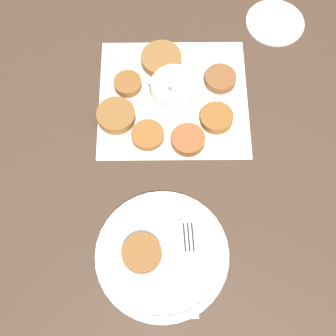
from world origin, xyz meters
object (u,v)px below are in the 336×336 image
object	(u,v)px
sauce_bowl	(173,93)
extra_saucer	(275,22)
fritter_on_plate	(142,253)
fork	(190,256)
serving_plate	(162,255)

from	to	relation	value
sauce_bowl	extra_saucer	world-z (taller)	sauce_bowl
fritter_on_plate	extra_saucer	xyz separation A→B (m)	(-0.19, -0.56, -0.02)
fork	extra_saucer	distance (m)	0.56
fritter_on_plate	extra_saucer	size ratio (longest dim) A/B	0.54
sauce_bowl	fork	bearing A→B (deg)	104.65
serving_plate	extra_saucer	size ratio (longest dim) A/B	1.83
sauce_bowl	serving_plate	size ratio (longest dim) A/B	0.45
fork	extra_saucer	size ratio (longest dim) A/B	1.32
serving_plate	fritter_on_plate	distance (m)	0.04
fritter_on_plate	fork	size ratio (longest dim) A/B	0.41
serving_plate	extra_saucer	bearing A→B (deg)	-105.61
serving_plate	extra_saucer	xyz separation A→B (m)	(-0.15, -0.55, -0.01)
sauce_bowl	extra_saucer	bearing A→B (deg)	-128.99
sauce_bowl	serving_plate	bearing A→B (deg)	96.09
sauce_bowl	serving_plate	xyz separation A→B (m)	(-0.03, 0.32, -0.02)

